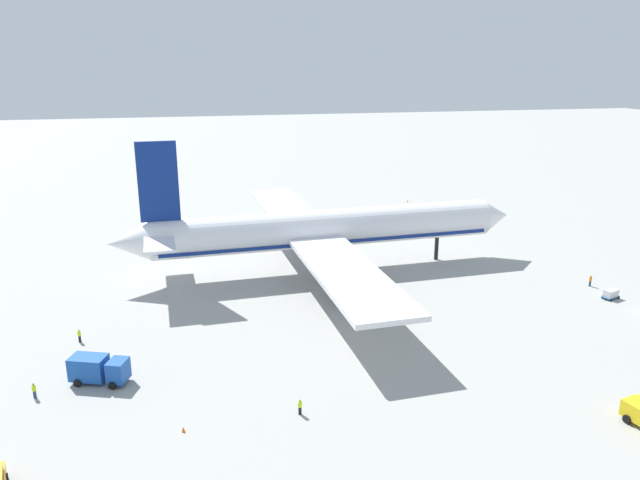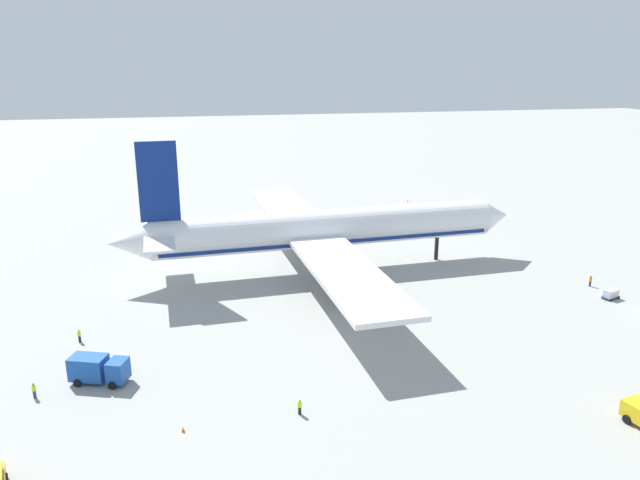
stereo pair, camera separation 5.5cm
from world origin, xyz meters
TOP-DOWN VIEW (x-y plane):
  - ground_plane at (0.00, 0.00)m, footprint 600.00×600.00m
  - airliner at (-1.27, -0.14)m, footprint 68.89×73.06m
  - service_truck_3 at (-33.38, -30.78)m, footprint 6.71×4.46m
  - baggage_cart_0 at (38.09, -22.14)m, footprint 3.18×2.15m
  - baggage_cart_1 at (-24.34, 35.31)m, footprint 1.69×3.42m
  - ground_worker_0 at (-12.98, -41.86)m, footprint 0.53×0.53m
  - ground_worker_1 at (-36.96, -19.81)m, footprint 0.55×0.55m
  - ground_worker_2 at (-39.61, -32.64)m, footprint 0.41×0.41m
  - ground_worker_3 at (38.37, -16.96)m, footprint 0.50×0.50m
  - traffic_cone_0 at (-1.17, 41.98)m, footprint 0.36×0.36m
  - traffic_cone_1 at (-24.45, -42.30)m, footprint 0.36×0.36m
  - traffic_cone_2 at (34.04, 30.99)m, footprint 0.36×0.36m
  - traffic_cone_3 at (31.41, 44.67)m, footprint 0.36×0.36m
  - traffic_cone_4 at (-33.80, 31.33)m, footprint 0.36×0.36m

SIDE VIEW (x-z plane):
  - ground_plane at x=0.00m, z-range 0.00..0.00m
  - traffic_cone_0 at x=-1.17m, z-range 0.00..0.55m
  - traffic_cone_1 at x=-24.45m, z-range 0.00..0.55m
  - traffic_cone_2 at x=34.04m, z-range 0.00..0.55m
  - traffic_cone_3 at x=31.41m, z-range 0.00..0.55m
  - traffic_cone_4 at x=-33.80m, z-range 0.00..0.55m
  - baggage_cart_1 at x=-24.34m, z-range 0.07..1.30m
  - baggage_cart_0 at x=38.09m, z-range 0.07..1.45m
  - ground_worker_0 at x=-12.98m, z-range 0.01..1.71m
  - ground_worker_2 at x=-39.61m, z-range 0.01..1.73m
  - ground_worker_1 at x=-36.96m, z-range 0.02..1.77m
  - ground_worker_3 at x=38.37m, z-range 0.02..1.77m
  - service_truck_3 at x=-33.38m, z-range 0.16..3.21m
  - airliner at x=-1.27m, z-range -4.26..18.36m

